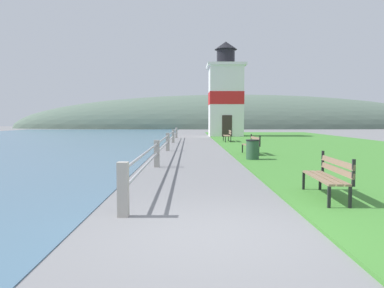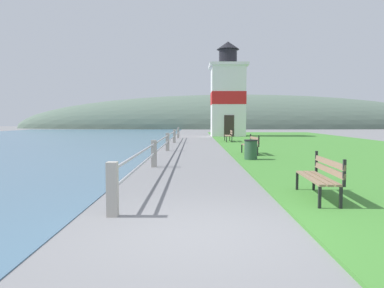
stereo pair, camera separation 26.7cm
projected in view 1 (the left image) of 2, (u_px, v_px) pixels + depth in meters
name	position (u px, v px, depth m)	size (l,w,h in m)	color
ground_plane	(214.00, 235.00, 5.35)	(160.00, 160.00, 0.00)	slate
grass_verge	(328.00, 147.00, 21.33)	(12.00, 47.90, 0.06)	#428433
seawall_railing	(168.00, 140.00, 19.34)	(0.18, 26.32, 0.93)	#A8A399
park_bench_near	(329.00, 174.00, 7.54)	(0.55, 1.84, 0.94)	#846B51
park_bench_midway	(252.00, 144.00, 16.93)	(0.59, 1.65, 0.94)	#846B51
park_bench_far	(228.00, 135.00, 26.57)	(0.51, 2.00, 0.94)	#846B51
lighthouse	(226.00, 96.00, 35.18)	(3.53, 3.53, 8.87)	white
trash_bin	(253.00, 150.00, 14.75)	(0.54, 0.54, 0.84)	#2D5138
distant_hillside	(236.00, 128.00, 67.20)	(80.00, 16.00, 12.00)	#566B5B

